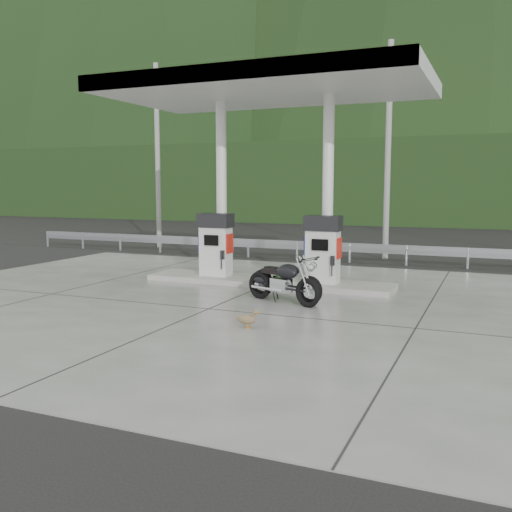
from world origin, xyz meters
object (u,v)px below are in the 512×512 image
at_px(gas_pump_right, 323,249).
at_px(duck, 247,320).
at_px(motorcycle_left, 286,280).
at_px(motorcycle_right, 283,283).
at_px(gas_pump_left, 216,245).

xyz_separation_m(gas_pump_right, duck, (-0.13, -4.72, -0.89)).
xyz_separation_m(motorcycle_left, motorcycle_right, (0.07, -0.37, 0.00)).
bearing_deg(gas_pump_left, motorcycle_left, -33.18).
bearing_deg(duck, gas_pump_right, 81.08).
bearing_deg(motorcycle_right, gas_pump_right, 102.20).
xyz_separation_m(motorcycle_right, duck, (0.19, -2.51, -0.32)).
bearing_deg(duck, motorcycle_right, 86.85).
bearing_deg(duck, motorcycle_left, 87.62).
distance_m(gas_pump_right, duck, 4.81).
height_order(motorcycle_left, duck, motorcycle_left).
xyz_separation_m(gas_pump_left, motorcycle_left, (2.82, -1.84, -0.57)).
relative_size(motorcycle_right, duck, 4.62).
relative_size(gas_pump_right, duck, 4.12).
relative_size(gas_pump_right, motorcycle_left, 0.90).
distance_m(gas_pump_right, motorcycle_left, 1.97).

